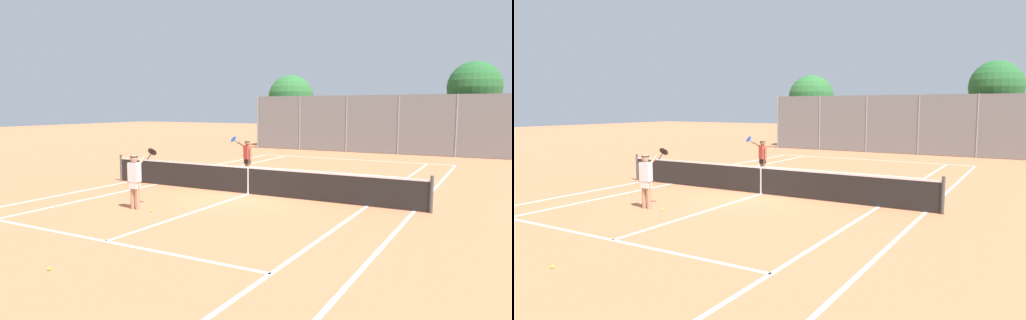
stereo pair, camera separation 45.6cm
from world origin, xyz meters
The scene contains 11 objects.
ground_plane centered at (0.00, 0.00, 0.00)m, with size 120.00×120.00×0.00m, color #C67047.
court_line_markings centered at (0.00, 0.00, 0.00)m, with size 11.10×23.90×0.01m.
tennis_net centered at (0.00, 0.00, 0.51)m, with size 12.00×0.10×1.07m.
player_near_side centered at (-1.73, -3.63, 0.93)m, with size 0.63×0.76×1.77m.
player_far_left centered at (-1.78, 3.01, 0.93)m, with size 0.88×0.66×1.77m.
loose_tennis_ball_0 centered at (-1.10, -3.67, 0.03)m, with size 0.07×0.07×0.07m, color #D1DB33.
loose_tennis_ball_1 centered at (0.49, -8.21, 0.03)m, with size 0.07×0.07×0.07m, color #D1DB33.
loose_tennis_ball_2 centered at (-4.22, 7.24, 0.03)m, with size 0.07×0.07×0.07m, color #D1DB33.
back_fence centered at (0.00, 16.12, 1.89)m, with size 16.96×0.08×3.78m.
tree_behind_left centered at (-6.76, 18.57, 3.57)m, with size 3.48×3.48×5.42m.
tree_behind_right centered at (5.87, 18.15, 4.13)m, with size 3.23×3.23×5.83m.
Camera 2 is at (8.10, -13.22, 2.97)m, focal length 32.00 mm.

